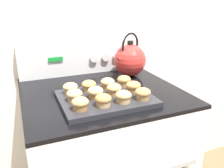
{
  "coord_description": "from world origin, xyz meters",
  "views": [
    {
      "loc": [
        -0.37,
        -0.68,
        1.35
      ],
      "look_at": [
        0.0,
        0.23,
        0.99
      ],
      "focal_mm": 38.0,
      "sensor_mm": 36.0,
      "label": 1
    }
  ],
  "objects_px": {
    "muffin_r2_c3": "(124,81)",
    "muffin_pan": "(105,98)",
    "muffin_r0_c0": "(80,103)",
    "muffin_r1_c1": "(96,92)",
    "muffin_r1_c0": "(74,95)",
    "stove_range": "(103,165)",
    "muffin_r2_c0": "(70,88)",
    "muffin_r2_c2": "(108,83)",
    "muffin_r0_c2": "(123,96)",
    "muffin_r0_c1": "(103,100)",
    "muffin_r0_c3": "(143,94)",
    "muffin_r2_c1": "(89,86)",
    "muffin_r1_c3": "(133,87)",
    "tea_kettle": "(130,60)",
    "muffin_r1_c2": "(114,89)"
  },
  "relations": [
    {
      "from": "muffin_r2_c3",
      "to": "muffin_pan",
      "type": "bearing_deg",
      "value": -145.69
    },
    {
      "from": "muffin_r0_c0",
      "to": "muffin_r2_c3",
      "type": "height_order",
      "value": "same"
    },
    {
      "from": "muffin_r1_c1",
      "to": "muffin_r1_c0",
      "type": "bearing_deg",
      "value": 177.44
    },
    {
      "from": "stove_range",
      "to": "muffin_r2_c0",
      "type": "xyz_separation_m",
      "value": [
        -0.16,
        -0.03,
        0.51
      ]
    },
    {
      "from": "muffin_r0_c0",
      "to": "muffin_r2_c0",
      "type": "xyz_separation_m",
      "value": [
        0.0,
        0.18,
        0.0
      ]
    },
    {
      "from": "muffin_r1_c1",
      "to": "muffin_r2_c2",
      "type": "bearing_deg",
      "value": 44.73
    },
    {
      "from": "muffin_r0_c2",
      "to": "muffin_r2_c2",
      "type": "xyz_separation_m",
      "value": [
        -0.0,
        0.18,
        0.0
      ]
    },
    {
      "from": "muffin_r0_c2",
      "to": "muffin_r1_c1",
      "type": "relative_size",
      "value": 1.0
    },
    {
      "from": "muffin_r0_c1",
      "to": "muffin_r0_c3",
      "type": "distance_m",
      "value": 0.18
    },
    {
      "from": "muffin_r0_c0",
      "to": "muffin_r1_c1",
      "type": "height_order",
      "value": "same"
    },
    {
      "from": "muffin_r0_c3",
      "to": "muffin_r1_c0",
      "type": "distance_m",
      "value": 0.29
    },
    {
      "from": "muffin_r2_c2",
      "to": "stove_range",
      "type": "bearing_deg",
      "value": 120.92
    },
    {
      "from": "muffin_r0_c2",
      "to": "muffin_r1_c1",
      "type": "bearing_deg",
      "value": 136.82
    },
    {
      "from": "muffin_pan",
      "to": "muffin_r2_c3",
      "type": "distance_m",
      "value": 0.17
    },
    {
      "from": "stove_range",
      "to": "muffin_r2_c1",
      "type": "bearing_deg",
      "value": -155.68
    },
    {
      "from": "muffin_r0_c1",
      "to": "muffin_r2_c0",
      "type": "distance_m",
      "value": 0.2
    },
    {
      "from": "muffin_pan",
      "to": "muffin_r0_c1",
      "type": "bearing_deg",
      "value": -115.84
    },
    {
      "from": "muffin_r1_c3",
      "to": "muffin_r2_c3",
      "type": "xyz_separation_m",
      "value": [
        -0.0,
        0.09,
        0.0
      ]
    },
    {
      "from": "muffin_r2_c3",
      "to": "muffin_r0_c3",
      "type": "bearing_deg",
      "value": -89.26
    },
    {
      "from": "muffin_r0_c2",
      "to": "tea_kettle",
      "type": "height_order",
      "value": "tea_kettle"
    },
    {
      "from": "stove_range",
      "to": "muffin_r0_c0",
      "type": "xyz_separation_m",
      "value": [
        -0.17,
        -0.21,
        0.51
      ]
    },
    {
      "from": "stove_range",
      "to": "muffin_r1_c0",
      "type": "xyz_separation_m",
      "value": [
        -0.17,
        -0.12,
        0.51
      ]
    },
    {
      "from": "muffin_r2_c3",
      "to": "muffin_r1_c3",
      "type": "bearing_deg",
      "value": -87.34
    },
    {
      "from": "muffin_r0_c3",
      "to": "muffin_r2_c1",
      "type": "xyz_separation_m",
      "value": [
        -0.19,
        0.18,
        0.0
      ]
    },
    {
      "from": "muffin_r1_c0",
      "to": "muffin_r1_c1",
      "type": "height_order",
      "value": "same"
    },
    {
      "from": "muffin_r0_c3",
      "to": "muffin_r1_c3",
      "type": "distance_m",
      "value": 0.09
    },
    {
      "from": "muffin_r1_c0",
      "to": "muffin_r2_c0",
      "type": "distance_m",
      "value": 0.09
    },
    {
      "from": "muffin_r1_c2",
      "to": "stove_range",
      "type": "bearing_deg",
      "value": 98.12
    },
    {
      "from": "muffin_pan",
      "to": "muffin_r2_c0",
      "type": "bearing_deg",
      "value": 146.53
    },
    {
      "from": "muffin_r2_c1",
      "to": "tea_kettle",
      "type": "height_order",
      "value": "tea_kettle"
    },
    {
      "from": "muffin_r0_c3",
      "to": "muffin_r1_c2",
      "type": "xyz_separation_m",
      "value": [
        -0.09,
        0.1,
        0.0
      ]
    },
    {
      "from": "muffin_r2_c3",
      "to": "muffin_r1_c1",
      "type": "bearing_deg",
      "value": -152.71
    },
    {
      "from": "stove_range",
      "to": "muffin_r0_c2",
      "type": "xyz_separation_m",
      "value": [
        0.02,
        -0.21,
        0.51
      ]
    },
    {
      "from": "muffin_r1_c1",
      "to": "muffin_r1_c3",
      "type": "distance_m",
      "value": 0.19
    },
    {
      "from": "muffin_r1_c1",
      "to": "muffin_r1_c3",
      "type": "relative_size",
      "value": 1.0
    },
    {
      "from": "stove_range",
      "to": "muffin_r2_c3",
      "type": "distance_m",
      "value": 0.52
    },
    {
      "from": "muffin_r0_c2",
      "to": "muffin_r1_c3",
      "type": "xyz_separation_m",
      "value": [
        0.09,
        0.09,
        0.0
      ]
    },
    {
      "from": "muffin_r0_c1",
      "to": "muffin_r2_c0",
      "type": "xyz_separation_m",
      "value": [
        -0.09,
        0.18,
        0.0
      ]
    },
    {
      "from": "muffin_r0_c1",
      "to": "muffin_r1_c3",
      "type": "height_order",
      "value": "same"
    },
    {
      "from": "muffin_r0_c2",
      "to": "muffin_r0_c3",
      "type": "bearing_deg",
      "value": -2.32
    },
    {
      "from": "stove_range",
      "to": "muffin_r0_c3",
      "type": "distance_m",
      "value": 0.56
    },
    {
      "from": "stove_range",
      "to": "muffin_r1_c0",
      "type": "height_order",
      "value": "muffin_r1_c0"
    },
    {
      "from": "muffin_r0_c2",
      "to": "muffin_r1_c3",
      "type": "bearing_deg",
      "value": 43.88
    },
    {
      "from": "muffin_r1_c1",
      "to": "muffin_r1_c2",
      "type": "xyz_separation_m",
      "value": [
        0.09,
        0.0,
        0.0
      ]
    },
    {
      "from": "stove_range",
      "to": "tea_kettle",
      "type": "height_order",
      "value": "tea_kettle"
    },
    {
      "from": "muffin_r0_c3",
      "to": "muffin_r2_c2",
      "type": "relative_size",
      "value": 1.0
    },
    {
      "from": "muffin_r0_c1",
      "to": "muffin_r2_c2",
      "type": "xyz_separation_m",
      "value": [
        0.09,
        0.18,
        0.0
      ]
    },
    {
      "from": "stove_range",
      "to": "muffin_r2_c1",
      "type": "distance_m",
      "value": 0.51
    },
    {
      "from": "muffin_r1_c0",
      "to": "muffin_r1_c1",
      "type": "bearing_deg",
      "value": -2.56
    },
    {
      "from": "muffin_r0_c3",
      "to": "muffin_r2_c3",
      "type": "distance_m",
      "value": 0.18
    }
  ]
}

